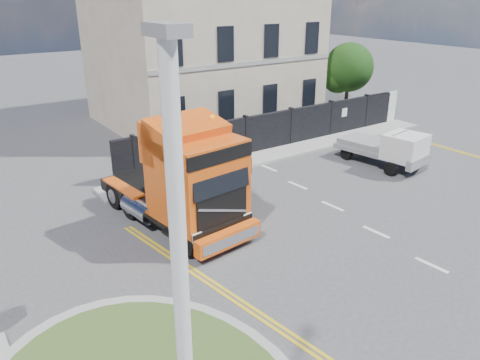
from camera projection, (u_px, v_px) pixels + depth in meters
ground at (306, 252)px, 15.15m from camera, size 120.00×120.00×0.00m
hoarding_fence at (284, 129)px, 25.09m from camera, size 18.80×0.25×2.00m
georgian_building at (201, 28)px, 28.71m from camera, size 12.30×10.30×12.80m
tree at (346, 70)px, 30.82m from camera, size 3.20×3.20×4.80m
pavement_far at (286, 152)px, 24.46m from camera, size 20.00×1.60×0.12m
truck at (186, 183)px, 15.97m from camera, size 3.18×6.86×3.97m
flatbed_pickup at (395, 149)px, 21.96m from camera, size 2.39×4.55×1.80m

